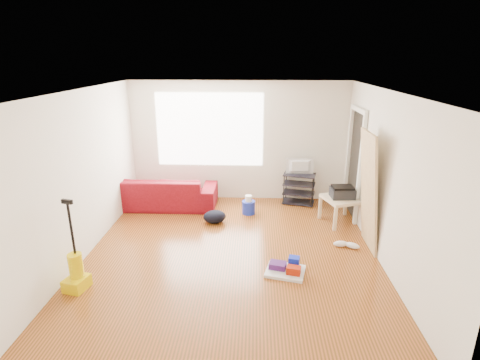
{
  "coord_description": "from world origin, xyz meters",
  "views": [
    {
      "loc": [
        0.35,
        -5.17,
        2.96
      ],
      "look_at": [
        0.11,
        0.6,
        1.04
      ],
      "focal_mm": 28.0,
      "sensor_mm": 36.0,
      "label": 1
    }
  ],
  "objects_px": {
    "side_table": "(342,201)",
    "cleaning_tray": "(286,269)",
    "backpack": "(215,222)",
    "vacuum": "(76,273)",
    "sofa": "(164,206)",
    "tv_stand": "(299,188)",
    "bucket": "(249,213)"
  },
  "relations": [
    {
      "from": "backpack",
      "to": "sofa",
      "type": "bearing_deg",
      "value": 129.61
    },
    {
      "from": "bucket",
      "to": "sofa",
      "type": "bearing_deg",
      "value": 170.07
    },
    {
      "from": "tv_stand",
      "to": "bucket",
      "type": "distance_m",
      "value": 1.23
    },
    {
      "from": "bucket",
      "to": "vacuum",
      "type": "height_order",
      "value": "vacuum"
    },
    {
      "from": "tv_stand",
      "to": "side_table",
      "type": "xyz_separation_m",
      "value": [
        0.68,
        -0.92,
        0.09
      ]
    },
    {
      "from": "side_table",
      "to": "vacuum",
      "type": "distance_m",
      "value": 4.55
    },
    {
      "from": "sofa",
      "to": "backpack",
      "type": "bearing_deg",
      "value": 146.48
    },
    {
      "from": "vacuum",
      "to": "sofa",
      "type": "bearing_deg",
      "value": 94.05
    },
    {
      "from": "side_table",
      "to": "vacuum",
      "type": "xyz_separation_m",
      "value": [
        -3.95,
        -2.25,
        -0.19
      ]
    },
    {
      "from": "side_table",
      "to": "cleaning_tray",
      "type": "height_order",
      "value": "side_table"
    },
    {
      "from": "tv_stand",
      "to": "bucket",
      "type": "xyz_separation_m",
      "value": [
        -1.04,
        -0.58,
        -0.33
      ]
    },
    {
      "from": "sofa",
      "to": "tv_stand",
      "type": "xyz_separation_m",
      "value": [
        2.81,
        0.27,
        0.33
      ]
    },
    {
      "from": "tv_stand",
      "to": "cleaning_tray",
      "type": "distance_m",
      "value": 2.73
    },
    {
      "from": "backpack",
      "to": "side_table",
      "type": "bearing_deg",
      "value": -14.31
    },
    {
      "from": "tv_stand",
      "to": "backpack",
      "type": "relative_size",
      "value": 1.69
    },
    {
      "from": "sofa",
      "to": "side_table",
      "type": "xyz_separation_m",
      "value": [
        3.49,
        -0.65,
        0.42
      ]
    },
    {
      "from": "sofa",
      "to": "tv_stand",
      "type": "distance_m",
      "value": 2.84
    },
    {
      "from": "cleaning_tray",
      "to": "sofa",
      "type": "bearing_deg",
      "value": 134.38
    },
    {
      "from": "tv_stand",
      "to": "side_table",
      "type": "relative_size",
      "value": 0.92
    },
    {
      "from": "sofa",
      "to": "tv_stand",
      "type": "height_order",
      "value": "tv_stand"
    },
    {
      "from": "sofa",
      "to": "vacuum",
      "type": "bearing_deg",
      "value": 80.93
    },
    {
      "from": "cleaning_tray",
      "to": "bucket",
      "type": "bearing_deg",
      "value": 105.59
    },
    {
      "from": "bucket",
      "to": "cleaning_tray",
      "type": "distance_m",
      "value": 2.18
    },
    {
      "from": "cleaning_tray",
      "to": "vacuum",
      "type": "height_order",
      "value": "vacuum"
    },
    {
      "from": "backpack",
      "to": "vacuum",
      "type": "bearing_deg",
      "value": -143.78
    },
    {
      "from": "cleaning_tray",
      "to": "vacuum",
      "type": "bearing_deg",
      "value": -169.97
    },
    {
      "from": "side_table",
      "to": "backpack",
      "type": "bearing_deg",
      "value": -177.43
    },
    {
      "from": "tv_stand",
      "to": "vacuum",
      "type": "height_order",
      "value": "vacuum"
    },
    {
      "from": "tv_stand",
      "to": "backpack",
      "type": "distance_m",
      "value": 1.98
    },
    {
      "from": "sofa",
      "to": "bucket",
      "type": "distance_m",
      "value": 1.8
    },
    {
      "from": "side_table",
      "to": "backpack",
      "type": "relative_size",
      "value": 1.84
    },
    {
      "from": "side_table",
      "to": "bucket",
      "type": "height_order",
      "value": "side_table"
    }
  ]
}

